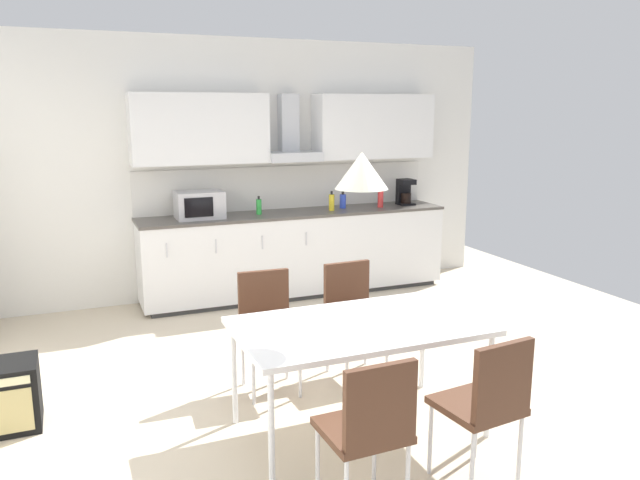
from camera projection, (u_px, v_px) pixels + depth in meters
name	position (u px, v px, depth m)	size (l,w,h in m)	color
ground_plane	(333.00, 394.00, 4.55)	(7.69, 8.29, 0.02)	beige
wall_back	(231.00, 169.00, 6.81)	(6.15, 0.10, 2.77)	silver
kitchen_counter	(296.00, 253.00, 6.92)	(3.41, 0.63, 0.93)	#333333
backsplash_tile	(287.00, 187.00, 7.03)	(3.39, 0.02, 0.48)	silver
upper_wall_cabinets	(291.00, 128.00, 6.75)	(3.39, 0.40, 0.72)	silver
microwave	(199.00, 205.00, 6.40)	(0.48, 0.35, 0.28)	#ADADB2
coffee_maker	(405.00, 192.00, 7.32)	(0.18, 0.19, 0.30)	black
bottle_green	(259.00, 207.00, 6.64)	(0.06, 0.06, 0.20)	green
bottle_red	(381.00, 199.00, 7.12)	(0.07, 0.07, 0.23)	red
bottle_yellow	(332.00, 202.00, 6.90)	(0.06, 0.06, 0.22)	yellow
bottle_blue	(343.00, 201.00, 7.06)	(0.07, 0.07, 0.19)	blue
dining_table	(359.00, 330.00, 3.90)	(1.54, 0.90, 0.72)	white
chair_far_left	(267.00, 319.00, 4.55)	(0.42, 0.42, 0.87)	#4C2D1E
chair_near_right	(488.00, 398.00, 3.31)	(0.44, 0.44, 0.87)	#4C2D1E
chair_far_right	(352.00, 307.00, 4.81)	(0.42, 0.42, 0.87)	#4C2D1E
chair_near_left	(370.00, 422.00, 3.05)	(0.41, 0.41, 0.87)	#4C2D1E
pendant_lamp	(362.00, 170.00, 3.69)	(0.32, 0.32, 0.22)	silver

